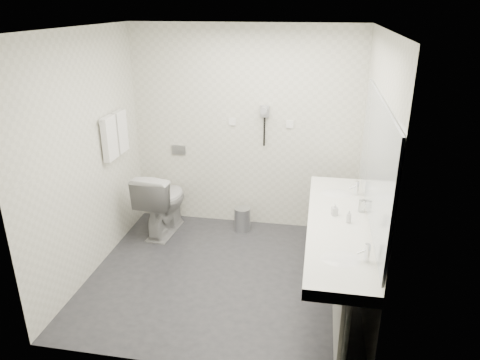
# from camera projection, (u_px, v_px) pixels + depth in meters

# --- Properties ---
(floor) EXTENTS (2.80, 2.80, 0.00)m
(floor) POSITION_uv_depth(u_px,v_px,m) (224.00, 276.00, 4.76)
(floor) COLOR #29292E
(floor) RESTS_ON ground
(ceiling) EXTENTS (2.80, 2.80, 0.00)m
(ceiling) POSITION_uv_depth(u_px,v_px,m) (220.00, 28.00, 3.84)
(ceiling) COLOR white
(ceiling) RESTS_ON wall_back
(wall_back) EXTENTS (2.80, 0.00, 2.80)m
(wall_back) POSITION_uv_depth(u_px,v_px,m) (245.00, 130.00, 5.49)
(wall_back) COLOR silver
(wall_back) RESTS_ON floor
(wall_front) EXTENTS (2.80, 0.00, 2.80)m
(wall_front) POSITION_uv_depth(u_px,v_px,m) (182.00, 228.00, 3.11)
(wall_front) COLOR silver
(wall_front) RESTS_ON floor
(wall_left) EXTENTS (0.00, 2.60, 2.60)m
(wall_left) POSITION_uv_depth(u_px,v_px,m) (87.00, 157.00, 4.53)
(wall_left) COLOR silver
(wall_left) RESTS_ON floor
(wall_right) EXTENTS (0.00, 2.60, 2.60)m
(wall_right) POSITION_uv_depth(u_px,v_px,m) (372.00, 175.00, 4.07)
(wall_right) COLOR silver
(wall_right) RESTS_ON floor
(vanity_counter) EXTENTS (0.55, 2.20, 0.10)m
(vanity_counter) POSITION_uv_depth(u_px,v_px,m) (338.00, 226.00, 4.10)
(vanity_counter) COLOR white
(vanity_counter) RESTS_ON floor
(vanity_panel) EXTENTS (0.03, 2.15, 0.75)m
(vanity_panel) POSITION_uv_depth(u_px,v_px,m) (337.00, 266.00, 4.25)
(vanity_panel) COLOR gray
(vanity_panel) RESTS_ON floor
(vanity_post_near) EXTENTS (0.06, 0.06, 0.75)m
(vanity_post_near) POSITION_uv_depth(u_px,v_px,m) (344.00, 343.00, 3.30)
(vanity_post_near) COLOR silver
(vanity_post_near) RESTS_ON floor
(vanity_post_far) EXTENTS (0.06, 0.06, 0.75)m
(vanity_post_far) POSITION_uv_depth(u_px,v_px,m) (338.00, 218.00, 5.20)
(vanity_post_far) COLOR silver
(vanity_post_far) RESTS_ON floor
(mirror) EXTENTS (0.02, 2.20, 1.05)m
(mirror) POSITION_uv_depth(u_px,v_px,m) (375.00, 161.00, 3.82)
(mirror) COLOR #B2BCC6
(mirror) RESTS_ON wall_right
(basin_near) EXTENTS (0.40, 0.31, 0.05)m
(basin_near) POSITION_uv_depth(u_px,v_px,m) (340.00, 260.00, 3.49)
(basin_near) COLOR white
(basin_near) RESTS_ON vanity_counter
(basin_far) EXTENTS (0.40, 0.31, 0.05)m
(basin_far) POSITION_uv_depth(u_px,v_px,m) (337.00, 195.00, 4.68)
(basin_far) COLOR white
(basin_far) RESTS_ON vanity_counter
(faucet_near) EXTENTS (0.04, 0.04, 0.15)m
(faucet_near) POSITION_uv_depth(u_px,v_px,m) (367.00, 253.00, 3.43)
(faucet_near) COLOR silver
(faucet_near) RESTS_ON vanity_counter
(faucet_far) EXTENTS (0.04, 0.04, 0.15)m
(faucet_far) POSITION_uv_depth(u_px,v_px,m) (357.00, 188.00, 4.62)
(faucet_far) COLOR silver
(faucet_far) RESTS_ON vanity_counter
(soap_bottle_a) EXTENTS (0.07, 0.07, 0.12)m
(soap_bottle_a) POSITION_uv_depth(u_px,v_px,m) (335.00, 209.00, 4.18)
(soap_bottle_a) COLOR beige
(soap_bottle_a) RESTS_ON vanity_counter
(soap_bottle_c) EXTENTS (0.06, 0.06, 0.12)m
(soap_bottle_c) POSITION_uv_depth(u_px,v_px,m) (349.00, 216.00, 4.04)
(soap_bottle_c) COLOR beige
(soap_bottle_c) RESTS_ON vanity_counter
(glass_left) EXTENTS (0.08, 0.08, 0.12)m
(glass_left) POSITION_uv_depth(u_px,v_px,m) (362.00, 206.00, 4.25)
(glass_left) COLOR silver
(glass_left) RESTS_ON vanity_counter
(toilet) EXTENTS (0.53, 0.85, 0.82)m
(toilet) POSITION_uv_depth(u_px,v_px,m) (163.00, 201.00, 5.54)
(toilet) COLOR white
(toilet) RESTS_ON floor
(flush_plate) EXTENTS (0.18, 0.02, 0.12)m
(flush_plate) POSITION_uv_depth(u_px,v_px,m) (179.00, 150.00, 5.73)
(flush_plate) COLOR #B2B5BA
(flush_plate) RESTS_ON wall_back
(pedal_bin) EXTENTS (0.23, 0.23, 0.29)m
(pedal_bin) POSITION_uv_depth(u_px,v_px,m) (242.00, 220.00, 5.68)
(pedal_bin) COLOR #B2B5BA
(pedal_bin) RESTS_ON floor
(bin_lid) EXTENTS (0.21, 0.21, 0.02)m
(bin_lid) POSITION_uv_depth(u_px,v_px,m) (242.00, 209.00, 5.62)
(bin_lid) COLOR #B2B5BA
(bin_lid) RESTS_ON pedal_bin
(towel_rail) EXTENTS (0.02, 0.62, 0.02)m
(towel_rail) POSITION_uv_depth(u_px,v_px,m) (112.00, 116.00, 4.91)
(towel_rail) COLOR silver
(towel_rail) RESTS_ON wall_left
(towel_near) EXTENTS (0.07, 0.24, 0.48)m
(towel_near) POSITION_uv_depth(u_px,v_px,m) (109.00, 138.00, 4.87)
(towel_near) COLOR white
(towel_near) RESTS_ON towel_rail
(towel_far) EXTENTS (0.07, 0.24, 0.48)m
(towel_far) POSITION_uv_depth(u_px,v_px,m) (120.00, 132.00, 5.12)
(towel_far) COLOR white
(towel_far) RESTS_ON towel_rail
(dryer_cradle) EXTENTS (0.10, 0.04, 0.14)m
(dryer_cradle) POSITION_uv_depth(u_px,v_px,m) (265.00, 111.00, 5.33)
(dryer_cradle) COLOR #96979B
(dryer_cradle) RESTS_ON wall_back
(dryer_barrel) EXTENTS (0.08, 0.14, 0.08)m
(dryer_barrel) POSITION_uv_depth(u_px,v_px,m) (264.00, 110.00, 5.25)
(dryer_barrel) COLOR #96979B
(dryer_barrel) RESTS_ON dryer_cradle
(dryer_cord) EXTENTS (0.02, 0.02, 0.35)m
(dryer_cord) POSITION_uv_depth(u_px,v_px,m) (264.00, 132.00, 5.41)
(dryer_cord) COLOR black
(dryer_cord) RESTS_ON dryer_cradle
(switch_plate_a) EXTENTS (0.09, 0.02, 0.09)m
(switch_plate_a) POSITION_uv_depth(u_px,v_px,m) (232.00, 122.00, 5.47)
(switch_plate_a) COLOR white
(switch_plate_a) RESTS_ON wall_back
(switch_plate_b) EXTENTS (0.09, 0.02, 0.09)m
(switch_plate_b) POSITION_uv_depth(u_px,v_px,m) (290.00, 124.00, 5.35)
(switch_plate_b) COLOR white
(switch_plate_b) RESTS_ON wall_back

